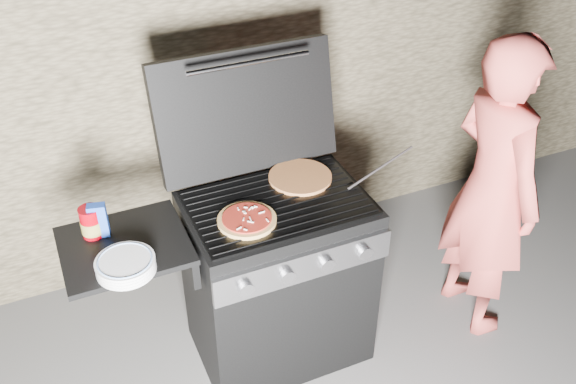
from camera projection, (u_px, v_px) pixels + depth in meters
name	position (u px, v px, depth m)	size (l,w,h in m)	color
ground	(279.00, 344.00, 3.31)	(50.00, 50.00, 0.00)	#4B4A49
stone_wall	(204.00, 102.00, 3.57)	(8.00, 0.35, 1.80)	#76694E
gas_grill	(229.00, 294.00, 2.96)	(1.34, 0.79, 0.91)	black
pizza_topped	(247.00, 219.00, 2.66)	(0.25, 0.25, 0.03)	gold
pizza_plain	(300.00, 177.00, 2.93)	(0.29, 0.29, 0.02)	#E89D50
sauce_jar	(91.00, 222.00, 2.57)	(0.09, 0.09, 0.13)	#8C0009
blue_carton	(99.00, 220.00, 2.57)	(0.07, 0.04, 0.15)	#1C40A4
plate_stack	(126.00, 265.00, 2.42)	(0.23, 0.23, 0.05)	silver
person	(492.00, 190.00, 3.07)	(0.58, 0.38, 1.58)	#D14C45
tongs	(381.00, 168.00, 2.93)	(0.01, 0.01, 0.40)	black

